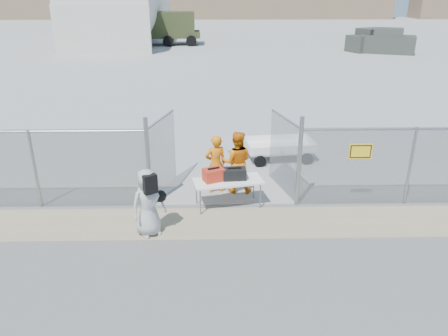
{
  "coord_description": "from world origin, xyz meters",
  "views": [
    {
      "loc": [
        -0.22,
        -8.71,
        5.56
      ],
      "look_at": [
        0.0,
        2.0,
        1.1
      ],
      "focal_mm": 35.0,
      "sensor_mm": 36.0,
      "label": 1
    }
  ],
  "objects_px": {
    "utility_trailer": "(279,149)",
    "visitor": "(148,203)",
    "security_worker_left": "(216,164)",
    "security_worker_right": "(237,162)",
    "folding_table": "(228,193)"
  },
  "relations": [
    {
      "from": "utility_trailer",
      "to": "visitor",
      "type": "bearing_deg",
      "value": -134.4
    },
    {
      "from": "security_worker_left",
      "to": "visitor",
      "type": "xyz_separation_m",
      "value": [
        -1.6,
        -2.34,
        -0.02
      ]
    },
    {
      "from": "security_worker_right",
      "to": "visitor",
      "type": "xyz_separation_m",
      "value": [
        -2.21,
        -2.36,
        -0.07
      ]
    },
    {
      "from": "visitor",
      "to": "folding_table",
      "type": "bearing_deg",
      "value": 3.75
    },
    {
      "from": "security_worker_right",
      "to": "visitor",
      "type": "bearing_deg",
      "value": 50.07
    },
    {
      "from": "visitor",
      "to": "utility_trailer",
      "type": "xyz_separation_m",
      "value": [
        3.8,
        4.94,
        -0.48
      ]
    },
    {
      "from": "security_worker_left",
      "to": "visitor",
      "type": "relative_size",
      "value": 1.02
    },
    {
      "from": "security_worker_right",
      "to": "visitor",
      "type": "height_order",
      "value": "security_worker_right"
    },
    {
      "from": "folding_table",
      "to": "visitor",
      "type": "bearing_deg",
      "value": -156.1
    },
    {
      "from": "folding_table",
      "to": "utility_trailer",
      "type": "bearing_deg",
      "value": 50.11
    },
    {
      "from": "security_worker_left",
      "to": "visitor",
      "type": "distance_m",
      "value": 2.83
    },
    {
      "from": "folding_table",
      "to": "utility_trailer",
      "type": "height_order",
      "value": "folding_table"
    },
    {
      "from": "folding_table",
      "to": "utility_trailer",
      "type": "relative_size",
      "value": 0.62
    },
    {
      "from": "security_worker_right",
      "to": "utility_trailer",
      "type": "relative_size",
      "value": 0.62
    },
    {
      "from": "visitor",
      "to": "utility_trailer",
      "type": "distance_m",
      "value": 6.25
    }
  ]
}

